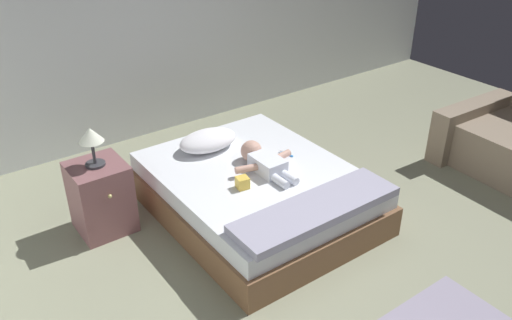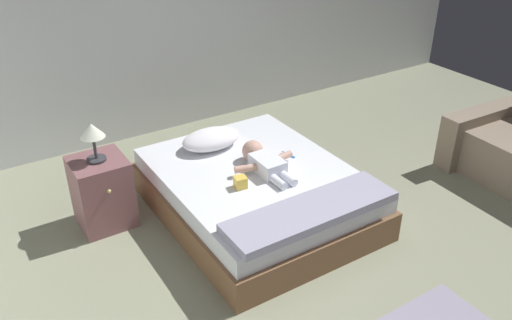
# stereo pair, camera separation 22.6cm
# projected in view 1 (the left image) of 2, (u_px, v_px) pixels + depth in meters

# --- Properties ---
(ground_plane) EXTENTS (8.00, 8.00, 0.00)m
(ground_plane) POSITION_uv_depth(u_px,v_px,m) (368.00, 270.00, 3.76)
(ground_plane) COLOR gray
(wall_behind_bed) EXTENTS (8.00, 0.12, 2.69)m
(wall_behind_bed) POSITION_uv_depth(u_px,v_px,m) (159.00, 2.00, 5.23)
(wall_behind_bed) COLOR silver
(wall_behind_bed) RESTS_ON ground_plane
(bed) EXTENTS (1.45, 1.83, 0.40)m
(bed) POSITION_uv_depth(u_px,v_px,m) (256.00, 192.00, 4.30)
(bed) COLOR brown
(bed) RESTS_ON ground_plane
(pillow) EXTENTS (0.52, 0.33, 0.16)m
(pillow) POSITION_uv_depth(u_px,v_px,m) (208.00, 140.00, 4.50)
(pillow) COLOR white
(pillow) RESTS_ON bed
(baby) EXTENTS (0.54, 0.61, 0.18)m
(baby) POSITION_uv_depth(u_px,v_px,m) (263.00, 161.00, 4.21)
(baby) COLOR white
(baby) RESTS_ON bed
(toothbrush) EXTENTS (0.05, 0.14, 0.02)m
(toothbrush) POSITION_uv_depth(u_px,v_px,m) (286.00, 154.00, 4.44)
(toothbrush) COLOR #2784DD
(toothbrush) RESTS_ON bed
(nightstand) EXTENTS (0.41, 0.44, 0.57)m
(nightstand) POSITION_uv_depth(u_px,v_px,m) (101.00, 197.00, 4.07)
(nightstand) COLOR #7D5053
(nightstand) RESTS_ON ground_plane
(lamp) EXTENTS (0.18, 0.18, 0.31)m
(lamp) POSITION_uv_depth(u_px,v_px,m) (91.00, 138.00, 3.82)
(lamp) COLOR #333338
(lamp) RESTS_ON nightstand
(blanket) EXTENTS (1.30, 0.37, 0.06)m
(blanket) POSITION_uv_depth(u_px,v_px,m) (317.00, 209.00, 3.68)
(blanket) COLOR #9896AD
(blanket) RESTS_ON bed
(toy_block) EXTENTS (0.10, 0.10, 0.09)m
(toy_block) POSITION_uv_depth(u_px,v_px,m) (242.00, 183.00, 3.96)
(toy_block) COLOR #EBC147
(toy_block) RESTS_ON bed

